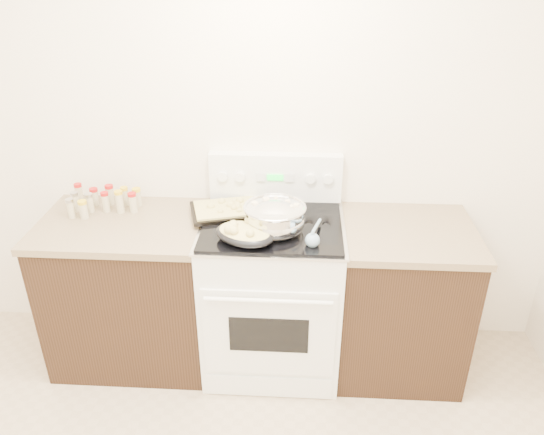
{
  "coord_description": "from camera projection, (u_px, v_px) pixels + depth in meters",
  "views": [
    {
      "loc": [
        0.5,
        -1.09,
        2.29
      ],
      "look_at": [
        0.35,
        1.37,
        1.0
      ],
      "focal_mm": 35.0,
      "sensor_mm": 36.0,
      "label": 1
    }
  ],
  "objects": [
    {
      "name": "wooden_spoon",
      "position": [
        246.0,
        229.0,
        2.77
      ],
      "size": [
        0.17,
        0.25,
        0.04
      ],
      "color": "#A8824D",
      "rests_on": "kitchen_range"
    },
    {
      "name": "room_shell",
      "position": [
        92.0,
        219.0,
        1.26
      ],
      "size": [
        4.1,
        3.6,
        2.75
      ],
      "color": "white",
      "rests_on": "ground"
    },
    {
      "name": "counter_right",
      "position": [
        399.0,
        299.0,
        3.05
      ],
      "size": [
        0.73,
        0.67,
        0.92
      ],
      "color": "black",
      "rests_on": "ground"
    },
    {
      "name": "mixing_bowl",
      "position": [
        275.0,
        218.0,
        2.74
      ],
      "size": [
        0.33,
        0.33,
        0.19
      ],
      "color": "silver",
      "rests_on": "kitchen_range"
    },
    {
      "name": "kitchen_range",
      "position": [
        273.0,
        291.0,
        3.07
      ],
      "size": [
        0.78,
        0.73,
        1.22
      ],
      "color": "white",
      "rests_on": "ground"
    },
    {
      "name": "baking_sheet",
      "position": [
        228.0,
        209.0,
        2.96
      ],
      "size": [
        0.46,
        0.37,
        0.06
      ],
      "color": "black",
      "rests_on": "kitchen_range"
    },
    {
      "name": "spice_jars",
      "position": [
        103.0,
        200.0,
        3.02
      ],
      "size": [
        0.39,
        0.23,
        0.13
      ],
      "color": "#BFB28C",
      "rests_on": "counter_left"
    },
    {
      "name": "roasting_pan",
      "position": [
        244.0,
        233.0,
        2.65
      ],
      "size": [
        0.38,
        0.33,
        0.11
      ],
      "color": "black",
      "rests_on": "kitchen_range"
    },
    {
      "name": "blue_ladle",
      "position": [
        313.0,
        238.0,
        2.64
      ],
      "size": [
        0.09,
        0.26,
        0.09
      ],
      "color": "#789AB3",
      "rests_on": "kitchen_range"
    },
    {
      "name": "counter_left",
      "position": [
        133.0,
        289.0,
        3.13
      ],
      "size": [
        0.93,
        0.67,
        0.92
      ],
      "color": "black",
      "rests_on": "ground"
    }
  ]
}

